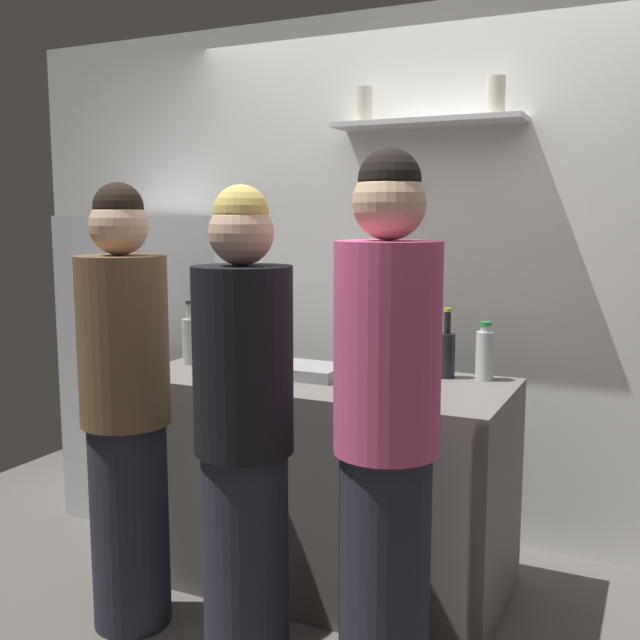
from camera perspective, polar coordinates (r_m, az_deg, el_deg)
back_wall_assembly at (r=3.74m, az=8.22°, el=3.38°), size 4.80×0.32×2.60m
refrigerator at (r=4.15m, az=-13.68°, el=-3.32°), size 0.59×0.63×1.60m
counter at (r=3.30m, az=0.00°, el=-12.25°), size 1.61×0.72×0.91m
baking_pan at (r=3.20m, az=-1.28°, el=-3.92°), size 0.34×0.24×0.05m
utensil_holder at (r=3.06m, az=3.46°, el=-3.79°), size 0.09×0.09×0.22m
wine_bottle_green_glass at (r=3.56m, az=-6.08°, el=-1.21°), size 0.07×0.07×0.31m
wine_bottle_pale_glass at (r=3.51m, az=-9.99°, el=-1.48°), size 0.07×0.07×0.30m
wine_bottle_amber_glass at (r=3.28m, az=4.41°, el=-1.83°), size 0.08×0.08×0.34m
wine_bottle_dark_glass at (r=3.20m, az=9.74°, el=-2.50°), size 0.07×0.07×0.30m
water_bottle_plastic at (r=3.19m, az=12.59°, el=-2.57°), size 0.08×0.08×0.25m
person_pink_top at (r=2.40m, az=5.13°, el=-8.80°), size 0.34×0.34×1.81m
person_brown_jacket at (r=2.95m, az=-14.73°, el=-6.84°), size 0.34×0.34×1.72m
person_blonde at (r=2.57m, az=-5.86°, el=-9.08°), size 0.34×0.34×1.70m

